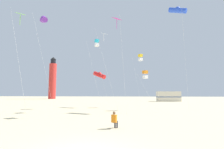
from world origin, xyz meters
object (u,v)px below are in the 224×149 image
kite_tube_scarlet (99,75)px  lighthouse_distant (53,79)px  kite_tube_blue (178,10)px  rv_van_cream (168,96)px  kite_flyer_standing (115,119)px  kite_diamond_lime (20,18)px  kite_box_cyan (97,43)px  kite_box_orange (145,75)px  kite_diamond_magenta (117,23)px  kite_diamond_white (104,36)px  kite_box_gold (140,58)px  kite_tube_violet (44,20)px

kite_tube_scarlet → lighthouse_distant: bearing=124.4°
kite_tube_scarlet → kite_tube_blue: 15.47m
rv_van_cream → lighthouse_distant: bearing=155.4°
kite_flyer_standing → kite_diamond_lime: size_ratio=0.11×
kite_box_cyan → kite_box_orange: bearing=-17.7°
kite_box_orange → kite_flyer_standing: bearing=-105.6°
kite_tube_blue → kite_diamond_lime: 19.97m
kite_diamond_magenta → kite_tube_blue: bearing=31.4°
kite_diamond_white → kite_tube_blue: bearing=5.7°
kite_diamond_magenta → kite_box_orange: bearing=59.1°
rv_van_cream → kite_diamond_white: bearing=-122.7°
kite_box_gold → kite_flyer_standing: bearing=-100.6°
kite_flyer_standing → kite_tube_blue: (8.08, 11.45, 13.36)m
lighthouse_distant → kite_flyer_standing: bearing=-61.6°
kite_flyer_standing → lighthouse_distant: size_ratio=0.07×
kite_flyer_standing → kite_diamond_lime: kite_diamond_lime is taller
kite_diamond_magenta → kite_tube_violet: 10.43m
kite_tube_scarlet → kite_box_cyan: (-0.22, -1.67, 5.12)m
kite_box_cyan → kite_diamond_lime: (-6.00, -11.04, -0.48)m
kite_tube_blue → rv_van_cream: bearing=80.1°
kite_tube_blue → kite_diamond_lime: (-18.08, -7.55, -3.86)m
kite_box_gold → kite_tube_scarlet: bearing=-171.5°
kite_tube_violet → lighthouse_distant: lighthouse_distant is taller
kite_diamond_white → rv_van_cream: (14.78, 26.98, -8.72)m
kite_tube_blue → kite_diamond_magenta: bearing=-148.6°
kite_box_gold → lighthouse_distant: 47.53m
kite_tube_blue → lighthouse_distant: lighthouse_distant is taller
kite_tube_violet → kite_flyer_standing: bearing=-41.3°
kite_diamond_lime → kite_box_orange: bearing=32.6°
kite_tube_violet → kite_diamond_magenta: bearing=-13.7°
kite_diamond_white → kite_tube_violet: 8.33m
kite_tube_scarlet → kite_diamond_lime: kite_diamond_lime is taller
kite_tube_scarlet → rv_van_cream: kite_tube_scarlet is taller
kite_tube_blue → rv_van_cream: (4.51, 25.95, -12.58)m
kite_tube_violet → kite_diamond_white: bearing=11.1°
kite_box_orange → kite_box_gold: 6.24m
kite_box_orange → lighthouse_distant: size_ratio=0.33×
kite_diamond_magenta → kite_box_cyan: bearing=114.4°
kite_box_gold → kite_tube_violet: (-13.42, -8.80, 3.56)m
kite_box_cyan → kite_diamond_lime: size_ratio=1.04×
kite_box_cyan → kite_box_gold: 8.05m
kite_tube_blue → kite_box_orange: bearing=166.6°
kite_flyer_standing → kite_diamond_white: size_ratio=0.11×
kite_tube_blue → rv_van_cream: kite_tube_blue is taller
kite_tube_violet → kite_tube_scarlet: bearing=50.7°
kite_tube_scarlet → rv_van_cream: 26.77m
kite_box_cyan → rv_van_cream: size_ratio=1.70×
kite_tube_violet → kite_diamond_lime: size_ratio=1.19×
kite_box_orange → kite_tube_scarlet: bearing=150.8°
kite_flyer_standing → kite_tube_violet: (-10.11, 8.87, 11.53)m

